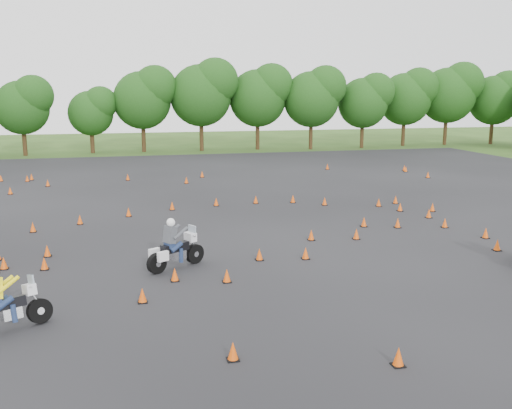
# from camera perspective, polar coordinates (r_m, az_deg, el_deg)

# --- Properties ---
(ground) EXTENTS (140.00, 140.00, 0.00)m
(ground) POSITION_cam_1_polar(r_m,az_deg,el_deg) (23.29, 2.33, -4.77)
(ground) COLOR #2D5119
(ground) RESTS_ON ground
(asphalt_pad) EXTENTS (62.00, 62.00, 0.00)m
(asphalt_pad) POSITION_cam_1_polar(r_m,az_deg,el_deg) (28.92, -0.93, -1.57)
(asphalt_pad) COLOR black
(asphalt_pad) RESTS_ON ground
(treeline) EXTENTS (87.05, 32.15, 10.36)m
(treeline) POSITION_cam_1_polar(r_m,az_deg,el_deg) (57.51, -3.82, 9.42)
(treeline) COLOR #1A4212
(treeline) RESTS_ON ground
(traffic_cones) EXTENTS (35.91, 33.25, 0.45)m
(traffic_cones) POSITION_cam_1_polar(r_m,az_deg,el_deg) (28.49, -0.81, -1.30)
(traffic_cones) COLOR #E14D09
(traffic_cones) RESTS_ON asphalt_pad
(rider_grey) EXTENTS (2.52, 1.97, 1.93)m
(rider_grey) POSITION_cam_1_polar(r_m,az_deg,el_deg) (21.15, -8.03, -3.83)
(rider_grey) COLOR #44464C
(rider_grey) RESTS_ON ground
(rider_yellow) EXTENTS (2.39, 1.78, 1.80)m
(rider_yellow) POSITION_cam_1_polar(r_m,az_deg,el_deg) (16.91, -23.44, -8.80)
(rider_yellow) COLOR yellow
(rider_yellow) RESTS_ON ground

